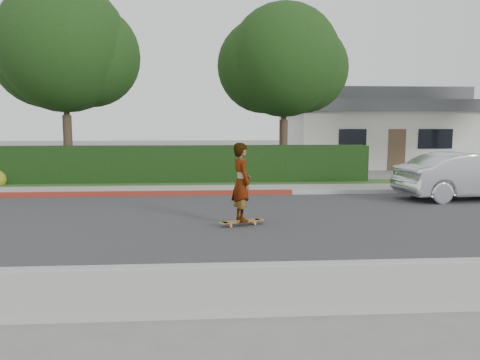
% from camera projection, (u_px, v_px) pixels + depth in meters
% --- Properties ---
extents(ground, '(120.00, 120.00, 0.00)m').
position_uv_depth(ground, '(282.00, 219.00, 11.43)').
color(ground, slate).
rests_on(ground, ground).
extents(road, '(60.00, 8.00, 0.01)m').
position_uv_depth(road, '(282.00, 219.00, 11.43)').
color(road, '#2D2D30').
rests_on(road, ground).
extents(curb_near, '(60.00, 0.20, 0.15)m').
position_uv_depth(curb_near, '(323.00, 267.00, 7.36)').
color(curb_near, '#9E9E99').
rests_on(curb_near, ground).
extents(sidewalk_near, '(60.00, 1.60, 0.12)m').
position_uv_depth(sidewalk_near, '(339.00, 288.00, 6.47)').
color(sidewalk_near, gray).
rests_on(sidewalk_near, ground).
extents(curb_far, '(60.00, 0.20, 0.15)m').
position_uv_depth(curb_far, '(262.00, 193.00, 15.48)').
color(curb_far, '#9E9E99').
rests_on(curb_far, ground).
extents(curb_red_section, '(12.00, 0.21, 0.15)m').
position_uv_depth(curb_red_section, '(109.00, 194.00, 15.14)').
color(curb_red_section, maroon).
rests_on(curb_red_section, ground).
extents(sidewalk_far, '(60.00, 1.60, 0.12)m').
position_uv_depth(sidewalk_far, '(259.00, 189.00, 16.38)').
color(sidewalk_far, gray).
rests_on(sidewalk_far, ground).
extents(planting_strip, '(60.00, 1.60, 0.10)m').
position_uv_depth(planting_strip, '(254.00, 184.00, 17.96)').
color(planting_strip, '#2D4C1E').
rests_on(planting_strip, ground).
extents(hedge, '(15.00, 1.00, 1.50)m').
position_uv_depth(hedge, '(177.00, 165.00, 18.27)').
color(hedge, black).
rests_on(hedge, ground).
extents(tree_left, '(5.99, 5.21, 8.00)m').
position_uv_depth(tree_left, '(65.00, 51.00, 18.90)').
color(tree_left, '#33261C').
rests_on(tree_left, ground).
extents(tree_center, '(5.66, 4.84, 7.44)m').
position_uv_depth(tree_center, '(283.00, 64.00, 20.06)').
color(tree_center, '#33261C').
rests_on(tree_center, ground).
extents(house, '(10.60, 8.60, 4.30)m').
position_uv_depth(house, '(373.00, 129.00, 27.59)').
color(house, beige).
rests_on(house, ground).
extents(skateboard, '(1.13, 0.60, 0.10)m').
position_uv_depth(skateboard, '(242.00, 222.00, 10.71)').
color(skateboard, '#DE6B3D').
rests_on(skateboard, ground).
extents(skateboarder, '(0.58, 0.74, 1.79)m').
position_uv_depth(skateboarder, '(242.00, 182.00, 10.60)').
color(skateboarder, white).
rests_on(skateboarder, skateboard).
extents(car_silver, '(4.56, 2.02, 1.45)m').
position_uv_depth(car_silver, '(469.00, 176.00, 14.45)').
color(car_silver, '#BABBC2').
rests_on(car_silver, ground).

